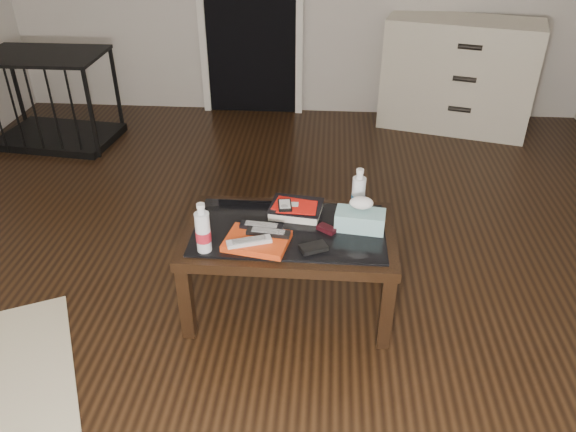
% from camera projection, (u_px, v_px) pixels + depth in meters
% --- Properties ---
extents(ground, '(5.00, 5.00, 0.00)m').
position_uv_depth(ground, '(269.00, 276.00, 3.09)').
color(ground, black).
rests_on(ground, ground).
extents(coffee_table, '(1.00, 0.60, 0.46)m').
position_uv_depth(coffee_table, '(289.00, 240.00, 2.69)').
color(coffee_table, black).
rests_on(coffee_table, ground).
extents(dresser, '(1.29, 0.79, 0.90)m').
position_uv_depth(dresser, '(458.00, 75.00, 4.65)').
color(dresser, beige).
rests_on(dresser, ground).
extents(pet_crate, '(0.96, 0.69, 0.71)m').
position_uv_depth(pet_crate, '(55.00, 114.00, 4.51)').
color(pet_crate, black).
rests_on(pet_crate, ground).
extents(magazines, '(0.31, 0.26, 0.03)m').
position_uv_depth(magazines, '(257.00, 241.00, 2.54)').
color(magazines, red).
rests_on(magazines, coffee_table).
extents(remote_silver, '(0.21, 0.11, 0.02)m').
position_uv_depth(remote_silver, '(249.00, 241.00, 2.49)').
color(remote_silver, silver).
rests_on(remote_silver, magazines).
extents(remote_black_front, '(0.20, 0.07, 0.02)m').
position_uv_depth(remote_black_front, '(268.00, 232.00, 2.55)').
color(remote_black_front, black).
rests_on(remote_black_front, magazines).
extents(remote_black_back, '(0.20, 0.07, 0.02)m').
position_uv_depth(remote_black_back, '(261.00, 226.00, 2.60)').
color(remote_black_back, black).
rests_on(remote_black_back, magazines).
extents(textbook, '(0.27, 0.23, 0.05)m').
position_uv_depth(textbook, '(296.00, 209.00, 2.76)').
color(textbook, black).
rests_on(textbook, coffee_table).
extents(dvd_mailers, '(0.21, 0.17, 0.01)m').
position_uv_depth(dvd_mailers, '(293.00, 205.00, 2.74)').
color(dvd_mailers, red).
rests_on(dvd_mailers, textbook).
extents(ipod, '(0.08, 0.11, 0.02)m').
position_uv_depth(ipod, '(285.00, 205.00, 2.72)').
color(ipod, black).
rests_on(ipod, dvd_mailers).
extents(flip_phone, '(0.10, 0.09, 0.02)m').
position_uv_depth(flip_phone, '(327.00, 229.00, 2.63)').
color(flip_phone, black).
rests_on(flip_phone, coffee_table).
extents(wallet, '(0.14, 0.11, 0.02)m').
position_uv_depth(wallet, '(314.00, 248.00, 2.50)').
color(wallet, black).
rests_on(wallet, coffee_table).
extents(water_bottle_left, '(0.08, 0.08, 0.24)m').
position_uv_depth(water_bottle_left, '(203.00, 227.00, 2.44)').
color(water_bottle_left, silver).
rests_on(water_bottle_left, coffee_table).
extents(water_bottle_right, '(0.07, 0.07, 0.24)m').
position_uv_depth(water_bottle_right, '(359.00, 191.00, 2.72)').
color(water_bottle_right, white).
rests_on(water_bottle_right, coffee_table).
extents(tissue_box, '(0.24, 0.15, 0.09)m').
position_uv_depth(tissue_box, '(360.00, 220.00, 2.63)').
color(tissue_box, teal).
rests_on(tissue_box, coffee_table).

